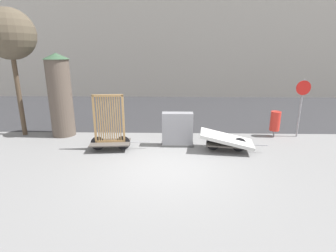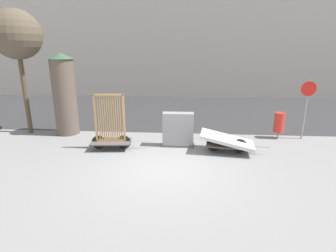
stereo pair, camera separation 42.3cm
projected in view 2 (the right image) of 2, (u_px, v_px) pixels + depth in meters
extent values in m
plane|color=slate|center=(164.00, 168.00, 7.73)|extent=(60.00, 60.00, 0.00)
cube|color=#2D2D30|center=(176.00, 110.00, 15.35)|extent=(56.00, 9.01, 0.01)
cube|color=#4C4742|center=(111.00, 142.00, 9.20)|extent=(1.42, 0.90, 0.04)
cylinder|color=black|center=(124.00, 142.00, 9.21)|extent=(0.49, 0.08, 0.49)
cylinder|color=black|center=(99.00, 142.00, 9.19)|extent=(0.49, 0.08, 0.49)
cylinder|color=gray|center=(140.00, 141.00, 9.22)|extent=(0.70, 0.09, 0.03)
cube|color=#A87F4C|center=(111.00, 140.00, 9.18)|extent=(1.04, 0.17, 0.07)
cube|color=#A87F4C|center=(108.00, 95.00, 8.74)|extent=(1.04, 0.17, 0.07)
cube|color=#A87F4C|center=(96.00, 118.00, 8.95)|extent=(0.08, 0.08, 1.66)
cube|color=#A87F4C|center=(124.00, 118.00, 8.97)|extent=(0.08, 0.08, 1.66)
cube|color=#A87F4C|center=(99.00, 118.00, 8.95)|extent=(0.04, 0.05, 1.59)
cube|color=#A87F4C|center=(101.00, 118.00, 8.95)|extent=(0.04, 0.05, 1.59)
cube|color=#A87F4C|center=(103.00, 118.00, 8.96)|extent=(0.04, 0.05, 1.59)
cube|color=#A87F4C|center=(105.00, 118.00, 8.96)|extent=(0.04, 0.05, 1.59)
cube|color=#A87F4C|center=(108.00, 118.00, 8.96)|extent=(0.04, 0.05, 1.59)
cube|color=#A87F4C|center=(110.00, 118.00, 8.96)|extent=(0.04, 0.05, 1.59)
cube|color=#A87F4C|center=(112.00, 118.00, 8.96)|extent=(0.04, 0.05, 1.59)
cube|color=#A87F4C|center=(114.00, 118.00, 8.96)|extent=(0.04, 0.05, 1.59)
cube|color=#A87F4C|center=(116.00, 118.00, 8.97)|extent=(0.04, 0.05, 1.59)
cube|color=#A87F4C|center=(118.00, 118.00, 8.97)|extent=(0.04, 0.05, 1.59)
cube|color=#A87F4C|center=(121.00, 118.00, 8.97)|extent=(0.04, 0.05, 1.59)
cube|color=#4C4742|center=(227.00, 144.00, 8.92)|extent=(1.44, 0.95, 0.04)
cylinder|color=black|center=(240.00, 146.00, 8.84)|extent=(0.49, 0.10, 0.49)
cylinder|color=black|center=(214.00, 144.00, 9.01)|extent=(0.49, 0.10, 0.49)
cylinder|color=gray|center=(258.00, 147.00, 8.72)|extent=(0.70, 0.12, 0.03)
cube|color=silver|center=(227.00, 140.00, 8.87)|extent=(1.91, 1.19, 0.48)
cube|color=#4C4C4C|center=(178.00, 145.00, 9.55)|extent=(1.16, 0.44, 0.08)
cube|color=gray|center=(178.00, 130.00, 9.39)|extent=(1.10, 0.38, 1.23)
cylinder|color=gray|center=(278.00, 135.00, 10.36)|extent=(0.06, 0.06, 0.25)
cylinder|color=red|center=(279.00, 122.00, 10.22)|extent=(0.38, 0.38, 0.78)
cylinder|color=gray|center=(305.00, 110.00, 10.02)|extent=(0.06, 0.06, 2.30)
cylinder|color=red|center=(309.00, 89.00, 9.77)|extent=(0.56, 0.02, 0.56)
cylinder|color=brown|center=(65.00, 98.00, 10.58)|extent=(0.90, 0.90, 3.03)
cone|color=#335138|center=(60.00, 56.00, 10.12)|extent=(1.01, 1.01, 0.24)
cylinder|color=#4C3D2D|center=(25.00, 93.00, 10.64)|extent=(0.18, 0.18, 3.37)
sphere|color=brown|center=(16.00, 34.00, 10.02)|extent=(1.89, 1.89, 1.89)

